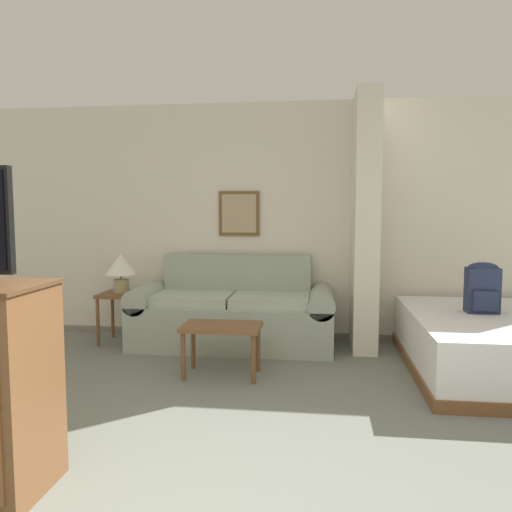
{
  "coord_description": "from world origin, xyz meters",
  "views": [
    {
      "loc": [
        0.53,
        -1.75,
        1.42
      ],
      "look_at": [
        0.02,
        2.26,
        1.05
      ],
      "focal_mm": 35.0,
      "sensor_mm": 36.0,
      "label": 1
    }
  ],
  "objects_px": {
    "coffee_table": "(222,332)",
    "bed": "(498,344)",
    "couch": "(233,313)",
    "backpack": "(482,287)",
    "table_lamp": "(121,267)"
  },
  "relations": [
    {
      "from": "bed",
      "to": "backpack",
      "type": "relative_size",
      "value": 4.32
    },
    {
      "from": "couch",
      "to": "coffee_table",
      "type": "bearing_deg",
      "value": -86.04
    },
    {
      "from": "couch",
      "to": "backpack",
      "type": "height_order",
      "value": "backpack"
    },
    {
      "from": "coffee_table",
      "to": "backpack",
      "type": "distance_m",
      "value": 2.35
    },
    {
      "from": "coffee_table",
      "to": "couch",
      "type": "bearing_deg",
      "value": 93.96
    },
    {
      "from": "coffee_table",
      "to": "bed",
      "type": "height_order",
      "value": "bed"
    },
    {
      "from": "bed",
      "to": "backpack",
      "type": "bearing_deg",
      "value": 134.6
    },
    {
      "from": "couch",
      "to": "table_lamp",
      "type": "relative_size",
      "value": 4.98
    },
    {
      "from": "bed",
      "to": "backpack",
      "type": "xyz_separation_m",
      "value": [
        -0.12,
        0.12,
        0.48
      ]
    },
    {
      "from": "couch",
      "to": "bed",
      "type": "distance_m",
      "value": 2.52
    },
    {
      "from": "table_lamp",
      "to": "backpack",
      "type": "xyz_separation_m",
      "value": [
        3.55,
        -0.44,
        -0.08
      ]
    },
    {
      "from": "backpack",
      "to": "bed",
      "type": "bearing_deg",
      "value": -45.4
    },
    {
      "from": "couch",
      "to": "table_lamp",
      "type": "distance_m",
      "value": 1.3
    },
    {
      "from": "couch",
      "to": "bed",
      "type": "bearing_deg",
      "value": -13.63
    },
    {
      "from": "table_lamp",
      "to": "bed",
      "type": "bearing_deg",
      "value": -8.71
    }
  ]
}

